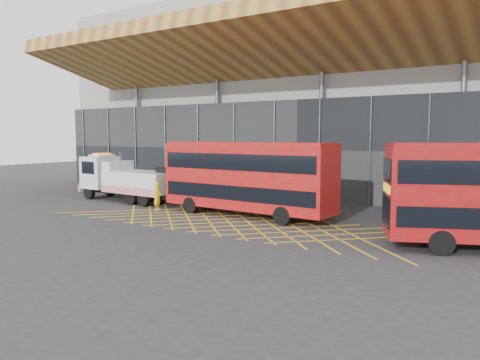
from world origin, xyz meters
The scene contains 6 objects.
ground_plane centered at (0.00, 0.00, 0.00)m, with size 120.00×120.00×0.00m, color #2A2A2C.
road_markings centered at (3.20, 0.00, 0.01)m, with size 23.16×7.16×0.01m.
construction_building centered at (1.92, 18.40, 8.98)m, with size 55.00×23.97×18.00m.
recovery_truck centered at (-8.87, 3.02, 1.74)m, with size 10.84×3.15×3.76m.
bus_towed centered at (2.95, 2.30, 2.63)m, with size 11.75×3.26×4.73m.
worker centered at (-3.54, 1.08, 0.97)m, with size 0.71×0.47×1.95m, color yellow.
Camera 1 is at (18.78, -22.54, 5.15)m, focal length 35.00 mm.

